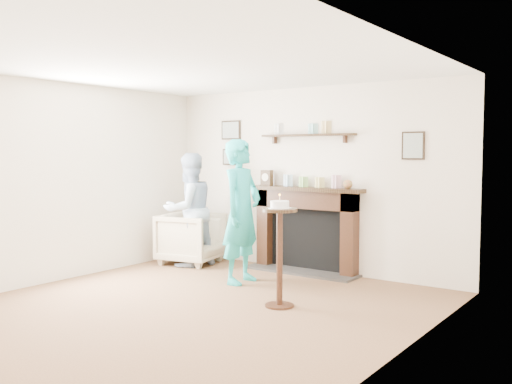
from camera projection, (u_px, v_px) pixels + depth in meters
ground at (186, 311)px, 5.83m from camera, size 5.00×5.00×0.00m
room_shell at (227, 152)px, 6.28m from camera, size 4.54×5.02×2.52m
armchair at (192, 263)px, 8.32m from camera, size 0.96×0.94×0.74m
man at (190, 266)px, 8.15m from camera, size 0.79×0.91×1.61m
woman at (242, 282)px, 7.10m from camera, size 0.48×0.68×1.78m
pedestal_table at (280, 238)px, 5.94m from camera, size 0.37×0.37×1.19m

